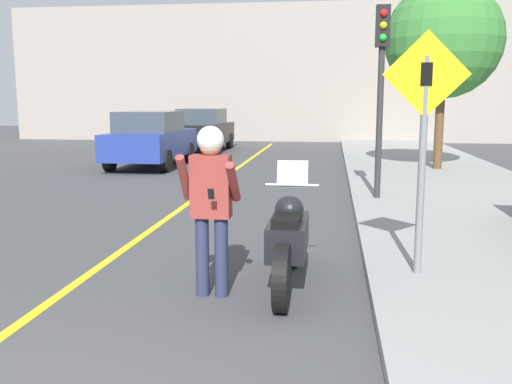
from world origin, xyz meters
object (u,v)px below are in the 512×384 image
Objects in this scene: crossing_sign at (424,130)px; parked_car_black at (203,129)px; street_tree at (443,40)px; parked_car_blue at (151,139)px; person_biker at (211,193)px; motorcycle at (288,240)px; traffic_light at (381,66)px.

crossing_sign is 0.62× the size of parked_car_black.
street_tree reaches higher than parked_car_blue.
parked_car_blue and parked_car_black have the same top height.
parked_car_black is (-3.91, 16.75, -0.23)m from person_biker.
street_tree is 1.20× the size of parked_car_black.
person_biker is 0.42× the size of parked_car_blue.
motorcycle is at bearing -74.05° from parked_car_black.
person_biker is at bearing -110.98° from street_tree.
traffic_light is (1.35, 5.22, 2.14)m from motorcycle.
traffic_light is at bearing 75.54° from motorcycle.
crossing_sign reaches higher than person_biker.
motorcycle is at bearing -108.08° from street_tree.
person_biker reaches higher than motorcycle.
street_tree is at bearing 71.92° from motorcycle.
parked_car_black is (-6.01, 11.09, -1.80)m from traffic_light.
crossing_sign is at bearing 10.15° from motorcycle.
motorcycle is 1.04m from person_biker.
street_tree is at bearing 69.02° from person_biker.
street_tree is at bearing 78.99° from crossing_sign.
parked_car_black is at bearing 86.73° from parked_car_blue.
traffic_light is at bearing -40.81° from parked_car_blue.
parked_car_black is (-8.04, 5.99, -2.74)m from street_tree.
person_biker is 6.23m from traffic_light.
parked_car_blue is 5.64m from parked_car_black.
parked_car_blue is at bearing 121.50° from crossing_sign.
parked_car_black is at bearing 143.31° from street_tree.
street_tree reaches higher than person_biker.
motorcycle is 16.97m from parked_car_black.
street_tree is at bearing -36.69° from parked_car_black.
person_biker is at bearing -76.86° from parked_car_black.
motorcycle is at bearing -169.85° from crossing_sign.
person_biker is (-0.75, -0.43, 0.57)m from motorcycle.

